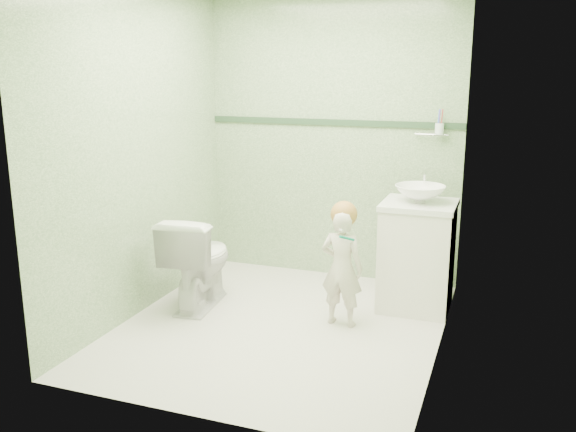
% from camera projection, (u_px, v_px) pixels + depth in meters
% --- Properties ---
extents(ground, '(2.50, 2.50, 0.00)m').
position_uv_depth(ground, '(281.00, 326.00, 4.42)').
color(ground, silver).
rests_on(ground, ground).
extents(room_shell, '(2.50, 2.54, 2.40)m').
position_uv_depth(room_shell, '(280.00, 160.00, 4.14)').
color(room_shell, gray).
rests_on(room_shell, ground).
extents(trim_stripe, '(2.20, 0.02, 0.05)m').
position_uv_depth(trim_stripe, '(332.00, 122.00, 5.23)').
color(trim_stripe, '#2A442D').
rests_on(trim_stripe, room_shell).
extents(vanity, '(0.52, 0.50, 0.80)m').
position_uv_depth(vanity, '(417.00, 258.00, 4.68)').
color(vanity, white).
rests_on(vanity, ground).
extents(counter, '(0.54, 0.52, 0.04)m').
position_uv_depth(counter, '(419.00, 205.00, 4.59)').
color(counter, white).
rests_on(counter, vanity).
extents(basin, '(0.37, 0.37, 0.13)m').
position_uv_depth(basin, '(420.00, 194.00, 4.57)').
color(basin, white).
rests_on(basin, counter).
extents(faucet, '(0.03, 0.13, 0.18)m').
position_uv_depth(faucet, '(424.00, 179.00, 4.72)').
color(faucet, silver).
rests_on(faucet, counter).
extents(cup_holder, '(0.26, 0.07, 0.21)m').
position_uv_depth(cup_holder, '(438.00, 128.00, 4.89)').
color(cup_holder, silver).
rests_on(cup_holder, room_shell).
extents(toilet, '(0.48, 0.75, 0.73)m').
position_uv_depth(toilet, '(199.00, 260.00, 4.74)').
color(toilet, white).
rests_on(toilet, ground).
extents(toddler, '(0.33, 0.23, 0.84)m').
position_uv_depth(toddler, '(342.00, 268.00, 4.37)').
color(toddler, beige).
rests_on(toddler, ground).
extents(hair_cap, '(0.19, 0.19, 0.19)m').
position_uv_depth(hair_cap, '(344.00, 214.00, 4.30)').
color(hair_cap, '#A77333').
rests_on(hair_cap, toddler).
extents(teal_toothbrush, '(0.11, 0.13, 0.08)m').
position_uv_depth(teal_toothbrush, '(346.00, 237.00, 4.16)').
color(teal_toothbrush, '#057E65').
rests_on(teal_toothbrush, toddler).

